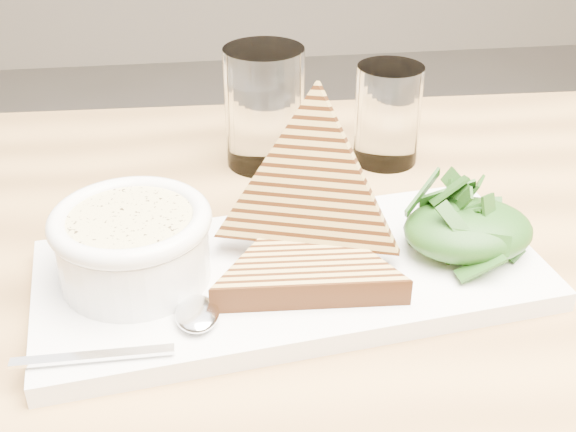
{
  "coord_description": "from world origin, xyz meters",
  "views": [
    {
      "loc": [
        -0.31,
        -0.23,
        1.1
      ],
      "look_at": [
        -0.24,
        0.25,
        0.81
      ],
      "focal_mm": 45.0,
      "sensor_mm": 36.0,
      "label": 1
    }
  ],
  "objects": [
    {
      "name": "table_top",
      "position": [
        -0.14,
        0.2,
        0.74
      ],
      "size": [
        1.22,
        0.84,
        0.04
      ],
      "primitive_type": "cube",
      "rotation": [
        0.0,
        0.0,
        -0.04
      ],
      "color": "#B4854B",
      "rests_on": "ground"
    },
    {
      "name": "platter",
      "position": [
        -0.24,
        0.23,
        0.77
      ],
      "size": [
        0.41,
        0.22,
        0.02
      ],
      "primitive_type": "cube",
      "rotation": [
        0.0,
        0.0,
        0.12
      ],
      "color": "white",
      "rests_on": "table_top"
    },
    {
      "name": "soup_bowl",
      "position": [
        -0.36,
        0.23,
        0.8
      ],
      "size": [
        0.11,
        0.11,
        0.04
      ],
      "primitive_type": "cylinder",
      "color": "white",
      "rests_on": "platter"
    },
    {
      "name": "soup",
      "position": [
        -0.36,
        0.23,
        0.82
      ],
      "size": [
        0.09,
        0.09,
        0.01
      ],
      "primitive_type": "cylinder",
      "color": "#DCCB88",
      "rests_on": "soup_bowl"
    },
    {
      "name": "bowl_rim",
      "position": [
        -0.36,
        0.23,
        0.82
      ],
      "size": [
        0.12,
        0.12,
        0.01
      ],
      "primitive_type": "torus",
      "color": "white",
      "rests_on": "soup_bowl"
    },
    {
      "name": "sandwich_flat",
      "position": [
        -0.23,
        0.21,
        0.78
      ],
      "size": [
        0.18,
        0.18,
        0.02
      ],
      "primitive_type": null,
      "rotation": [
        0.0,
        0.0,
        -0.06
      ],
      "color": "tan",
      "rests_on": "platter"
    },
    {
      "name": "sandwich_lean",
      "position": [
        -0.22,
        0.25,
        0.83
      ],
      "size": [
        0.2,
        0.19,
        0.19
      ],
      "primitive_type": null,
      "rotation": [
        1.22,
        0.0,
        -0.32
      ],
      "color": "tan",
      "rests_on": "sandwich_flat"
    },
    {
      "name": "salad_base",
      "position": [
        -0.1,
        0.23,
        0.79
      ],
      "size": [
        0.1,
        0.08,
        0.04
      ],
      "primitive_type": "ellipsoid",
      "color": "black",
      "rests_on": "platter"
    },
    {
      "name": "arugula_pile",
      "position": [
        -0.1,
        0.23,
        0.8
      ],
      "size": [
        0.11,
        0.1,
        0.05
      ],
      "primitive_type": null,
      "color": "#30571F",
      "rests_on": "platter"
    },
    {
      "name": "spoon_bowl",
      "position": [
        -0.32,
        0.17,
        0.78
      ],
      "size": [
        0.03,
        0.04,
        0.01
      ],
      "primitive_type": "ellipsoid",
      "rotation": [
        0.0,
        0.0,
        0.0
      ],
      "color": "silver",
      "rests_on": "platter"
    },
    {
      "name": "spoon_handle",
      "position": [
        -0.38,
        0.14,
        0.78
      ],
      "size": [
        0.1,
        0.01,
        0.0
      ],
      "primitive_type": "cube",
      "rotation": [
        0.0,
        0.0,
        0.0
      ],
      "color": "silver",
      "rests_on": "platter"
    },
    {
      "name": "glass_near",
      "position": [
        -0.24,
        0.44,
        0.82
      ],
      "size": [
        0.08,
        0.08,
        0.12
      ],
      "primitive_type": "cylinder",
      "color": "white",
      "rests_on": "table_top"
    },
    {
      "name": "glass_far",
      "position": [
        -0.11,
        0.43,
        0.81
      ],
      "size": [
        0.07,
        0.07,
        0.1
      ],
      "primitive_type": "cylinder",
      "color": "white",
      "rests_on": "table_top"
    }
  ]
}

